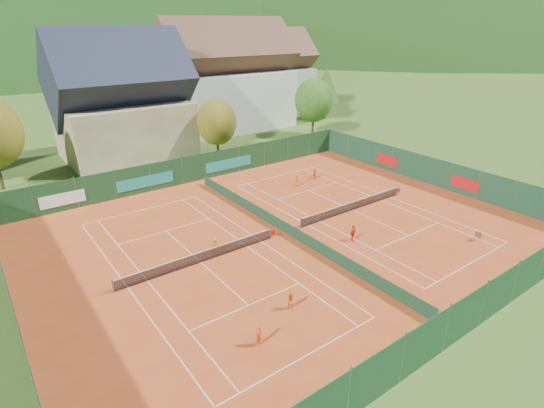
{
  "coord_description": "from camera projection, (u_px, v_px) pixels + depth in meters",
  "views": [
    {
      "loc": [
        -19.79,
        -24.98,
        16.45
      ],
      "look_at": [
        0.0,
        2.0,
        2.0
      ],
      "focal_mm": 28.0,
      "sensor_mm": 36.0,
      "label": 1
    }
  ],
  "objects": [
    {
      "name": "tree_east_mid",
      "position": [
        326.0,
        85.0,
        75.51
      ],
      "size": [
        5.04,
        5.04,
        9.0
      ],
      "color": "#442E18",
      "rests_on": "ground"
    },
    {
      "name": "court_markings_right",
      "position": [
        353.0,
        210.0,
        40.1
      ],
      "size": [
        11.03,
        23.83,
        0.0
      ],
      "color": "white",
      "rests_on": "ground"
    },
    {
      "name": "loose_ball_1",
      "position": [
        405.0,
        244.0,
        33.94
      ],
      "size": [
        0.07,
        0.07,
        0.07
      ],
      "primitive_type": "sphere",
      "color": "#CCD833",
      "rests_on": "ground"
    },
    {
      "name": "chalet",
      "position": [
        123.0,
        106.0,
        53.72
      ],
      "size": [
        16.2,
        12.0,
        16.0
      ],
      "color": "#C4B58A",
      "rests_on": "ground"
    },
    {
      "name": "player_left_near",
      "position": [
        259.0,
        336.0,
        23.13
      ],
      "size": [
        0.58,
        0.5,
        1.35
      ],
      "primitive_type": "imported",
      "rotation": [
        0.0,
        0.0,
        0.43
      ],
      "color": "#F55615",
      "rests_on": "ground"
    },
    {
      "name": "court_markings_left",
      "position": [
        201.0,
        262.0,
        31.41
      ],
      "size": [
        11.03,
        23.83,
        0.0
      ],
      "color": "white",
      "rests_on": "ground"
    },
    {
      "name": "mountain_backdrop",
      "position": [
        71.0,
        129.0,
        239.82
      ],
      "size": [
        820.0,
        530.0,
        242.0
      ],
      "color": "black",
      "rests_on": "ground"
    },
    {
      "name": "player_right_far_b",
      "position": [
        314.0,
        173.0,
        48.03
      ],
      "size": [
        1.09,
        1.02,
        1.22
      ],
      "primitive_type": "imported",
      "rotation": [
        0.0,
        0.0,
        3.87
      ],
      "color": "orange",
      "rests_on": "ground"
    },
    {
      "name": "fence_east",
      "position": [
        431.0,
        171.0,
        46.07
      ],
      "size": [
        0.09,
        32.0,
        3.0
      ],
      "color": "#153924",
      "rests_on": "ground"
    },
    {
      "name": "fence_north",
      "position": [
        194.0,
        169.0,
        46.77
      ],
      "size": [
        40.0,
        0.1,
        3.0
      ],
      "color": "#14391B",
      "rests_on": "ground"
    },
    {
      "name": "hotel_block_b",
      "position": [
        269.0,
        77.0,
        82.0
      ],
      "size": [
        17.28,
        10.0,
        15.5
      ],
      "color": "silver",
      "rests_on": "ground"
    },
    {
      "name": "tennis_net_right",
      "position": [
        354.0,
        205.0,
        39.99
      ],
      "size": [
        13.3,
        0.1,
        1.02
      ],
      "color": "#59595B",
      "rests_on": "ground"
    },
    {
      "name": "player_right_far_a",
      "position": [
        297.0,
        181.0,
        45.73
      ],
      "size": [
        0.72,
        0.6,
        1.26
      ],
      "primitive_type": "imported",
      "rotation": [
        0.0,
        0.0,
        3.51
      ],
      "color": "#FE5D16",
      "rests_on": "ground"
    },
    {
      "name": "player_left_mid",
      "position": [
        291.0,
        301.0,
        26.07
      ],
      "size": [
        0.71,
        0.62,
        1.24
      ],
      "primitive_type": "imported",
      "rotation": [
        0.0,
        0.0,
        -0.29
      ],
      "color": "orange",
      "rests_on": "ground"
    },
    {
      "name": "tree_east_front",
      "position": [
        314.0,
        100.0,
        64.42
      ],
      "size": [
        5.72,
        5.72,
        8.69
      ],
      "color": "#432D18",
      "rests_on": "ground"
    },
    {
      "name": "fence_south",
      "position": [
        465.0,
        317.0,
        23.32
      ],
      "size": [
        40.0,
        0.04,
        3.0
      ],
      "color": "#153B1D",
      "rests_on": "ground"
    },
    {
      "name": "fence_west",
      "position": [
        12.0,
        305.0,
        24.31
      ],
      "size": [
        0.04,
        32.0,
        3.0
      ],
      "color": "#12331C",
      "rests_on": "ground"
    },
    {
      "name": "clay_pad",
      "position": [
        286.0,
        233.0,
        35.76
      ],
      "size": [
        40.0,
        32.0,
        0.01
      ],
      "primitive_type": "cube",
      "color": "#AD3F19",
      "rests_on": "ground"
    },
    {
      "name": "court_divider",
      "position": [
        286.0,
        228.0,
        35.56
      ],
      "size": [
        0.03,
        28.8,
        1.0
      ],
      "color": "#133520",
      "rests_on": "ground"
    },
    {
      "name": "ground",
      "position": [
        286.0,
        233.0,
        35.77
      ],
      "size": [
        600.0,
        600.0,
        0.0
      ],
      "primitive_type": "plane",
      "color": "#35561B",
      "rests_on": "ground"
    },
    {
      "name": "hotel_block_a",
      "position": [
        227.0,
        83.0,
        68.17
      ],
      "size": [
        21.6,
        11.0,
        17.25
      ],
      "color": "silver",
      "rests_on": "ground"
    },
    {
      "name": "tree_east_back",
      "position": [
        264.0,
        80.0,
        76.82
      ],
      "size": [
        7.15,
        7.15,
        10.86
      ],
      "color": "#463119",
      "rests_on": "ground"
    },
    {
      "name": "tree_center",
      "position": [
        217.0,
        122.0,
        53.44
      ],
      "size": [
        5.01,
        5.01,
        7.6
      ],
      "color": "#422917",
      "rests_on": "ground"
    },
    {
      "name": "player_right_near",
      "position": [
        353.0,
        233.0,
        34.29
      ],
      "size": [
        0.89,
        0.56,
        1.41
      ],
      "primitive_type": "imported",
      "rotation": [
        0.0,
        0.0,
        0.27
      ],
      "color": "#D84913",
      "rests_on": "ground"
    },
    {
      "name": "loose_ball_0",
      "position": [
        234.0,
        291.0,
        28.03
      ],
      "size": [
        0.07,
        0.07,
        0.07
      ],
      "primitive_type": "sphere",
      "color": "#CCD833",
      "rests_on": "ground"
    },
    {
      "name": "player_left_far",
      "position": [
        215.0,
        245.0,
        32.57
      ],
      "size": [
        0.94,
        0.7,
        1.3
      ],
      "primitive_type": "imported",
      "rotation": [
        0.0,
        0.0,
        2.86
      ],
      "color": "orange",
      "rests_on": "ground"
    },
    {
      "name": "tennis_net_left",
      "position": [
        202.0,
        256.0,
        31.3
      ],
      "size": [
        13.3,
        0.1,
        1.02
      ],
      "color": "#59595B",
      "rests_on": "ground"
    },
    {
      "name": "loose_ball_2",
      "position": [
        280.0,
        204.0,
        41.34
      ],
      "size": [
        0.07,
        0.07,
        0.07
      ],
      "primitive_type": "sphere",
      "color": "#CCD833",
      "rests_on": "ground"
    },
    {
      "name": "ball_hopper",
      "position": [
        478.0,
        234.0,
        34.37
      ],
      "size": [
        0.34,
        0.34,
        0.8
      ],
      "color": "slate",
      "rests_on": "ground"
    }
  ]
}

